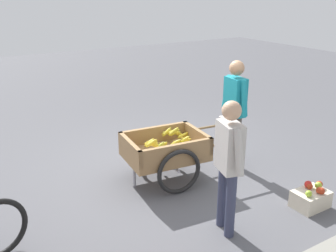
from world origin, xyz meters
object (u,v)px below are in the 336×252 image
(vendor_person, at_px, (235,104))
(bystander_person, at_px, (229,157))
(fruit_cart, at_px, (165,151))
(apple_crate, at_px, (311,198))

(vendor_person, bearing_deg, bystander_person, 47.48)
(fruit_cart, distance_m, vendor_person, 1.27)
(apple_crate, bearing_deg, vendor_person, -88.19)
(bystander_person, bearing_deg, fruit_cart, -92.34)
(bystander_person, bearing_deg, vendor_person, -132.52)
(vendor_person, height_order, apple_crate, vendor_person)
(apple_crate, xyz_separation_m, bystander_person, (1.24, -0.18, 0.79))
(fruit_cart, bearing_deg, apple_crate, 126.62)
(vendor_person, distance_m, bystander_person, 1.77)
(fruit_cart, distance_m, apple_crate, 2.01)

